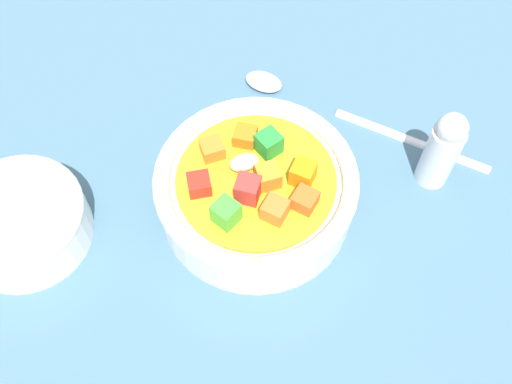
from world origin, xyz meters
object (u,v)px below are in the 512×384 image
object	(u,v)px
pepper_shaker	(443,149)
spoon	(341,111)
side_bowl_small	(21,222)
soup_bowl_main	(256,190)

from	to	relation	value
pepper_shaker	spoon	bearing A→B (deg)	157.15
spoon	side_bowl_small	distance (cm)	29.89
spoon	side_bowl_small	size ratio (longest dim) A/B	2.25
side_bowl_small	soup_bowl_main	bearing A→B (deg)	28.35
spoon	side_bowl_small	world-z (taller)	side_bowl_small
side_bowl_small	pepper_shaker	distance (cm)	34.92
soup_bowl_main	side_bowl_small	xyz separation A→B (cm)	(-16.82, -9.07, -0.72)
soup_bowl_main	spoon	size ratio (longest dim) A/B	0.67
soup_bowl_main	pepper_shaker	bearing A→B (deg)	32.07
soup_bowl_main	side_bowl_small	bearing A→B (deg)	-151.65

